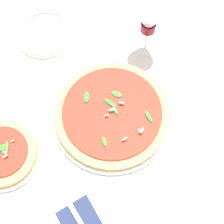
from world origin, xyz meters
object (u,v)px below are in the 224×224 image
(side_plate_white, at_px, (44,34))
(pizza_arugula_main, at_px, (112,114))
(pizza_personal_side, at_px, (3,153))
(wine_glass, at_px, (149,23))

(side_plate_white, bearing_deg, pizza_arugula_main, -3.26)
(pizza_personal_side, bearing_deg, wine_glass, 90.38)
(side_plate_white, bearing_deg, wine_glass, 41.36)
(wine_glass, distance_m, side_plate_white, 0.34)
(pizza_arugula_main, distance_m, wine_glass, 0.27)
(pizza_arugula_main, height_order, wine_glass, wine_glass)
(wine_glass, bearing_deg, side_plate_white, -138.64)
(pizza_personal_side, height_order, side_plate_white, pizza_personal_side)
(pizza_arugula_main, height_order, pizza_personal_side, same)
(pizza_personal_side, height_order, wine_glass, wine_glass)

